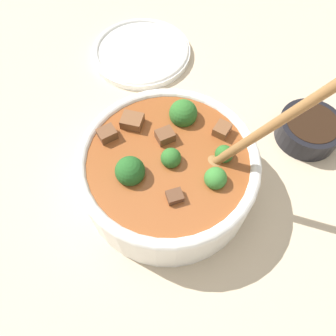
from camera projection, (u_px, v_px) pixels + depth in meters
The scene contains 4 objects.
ground_plane at pixel (168, 185), 0.51m from camera, with size 4.00×4.00×0.00m, color #C6B293.
stew_bowl at pixel (168, 169), 0.47m from camera, with size 0.27×0.25×0.25m.
condiment_bowl at pixel (309, 129), 0.54m from camera, with size 0.10×0.10×0.04m.
empty_plate at pixel (141, 51), 0.65m from camera, with size 0.20×0.20×0.02m.
Camera 1 is at (0.15, -0.18, 0.46)m, focal length 35.00 mm.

